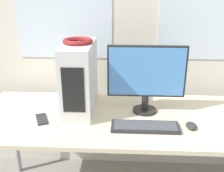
# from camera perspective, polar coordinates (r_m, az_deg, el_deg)

# --- Properties ---
(wall_back) EXTENTS (8.00, 0.07, 2.70)m
(wall_back) POSITION_cam_1_polar(r_m,az_deg,el_deg) (2.09, 5.09, 15.69)
(wall_back) COLOR beige
(wall_back) RESTS_ON ground_plane
(desk) EXTENTS (2.14, 0.77, 0.73)m
(desk) POSITION_cam_1_polar(r_m,az_deg,el_deg) (1.79, 4.92, -7.90)
(desk) COLOR beige
(desk) RESTS_ON ground_plane
(pc_tower) EXTENTS (0.19, 0.46, 0.47)m
(pc_tower) POSITION_cam_1_polar(r_m,az_deg,el_deg) (1.78, -7.07, 1.76)
(pc_tower) COLOR silver
(pc_tower) RESTS_ON desk
(headphones) EXTENTS (0.19, 0.19, 0.03)m
(headphones) POSITION_cam_1_polar(r_m,az_deg,el_deg) (1.71, -7.44, 9.69)
(headphones) COLOR maroon
(headphones) RESTS_ON pc_tower
(monitor_main) EXTENTS (0.52, 0.16, 0.46)m
(monitor_main) POSITION_cam_1_polar(r_m,az_deg,el_deg) (1.74, 7.49, 2.28)
(monitor_main) COLOR black
(monitor_main) RESTS_ON desk
(keyboard) EXTENTS (0.41, 0.14, 0.02)m
(keyboard) POSITION_cam_1_polar(r_m,az_deg,el_deg) (1.63, 7.23, -8.78)
(keyboard) COLOR #28282D
(keyboard) RESTS_ON desk
(mouse) EXTENTS (0.07, 0.09, 0.03)m
(mouse) POSITION_cam_1_polar(r_m,az_deg,el_deg) (1.69, 16.89, -8.26)
(mouse) COLOR #2D2D2D
(mouse) RESTS_ON desk
(cell_phone) EXTENTS (0.12, 0.17, 0.01)m
(cell_phone) POSITION_cam_1_polar(r_m,az_deg,el_deg) (1.78, -15.02, -6.96)
(cell_phone) COLOR #232328
(cell_phone) RESTS_ON desk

